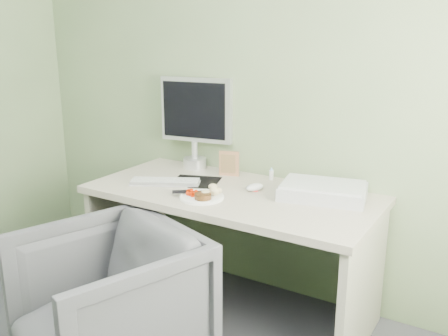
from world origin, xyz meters
The scene contains 15 objects.
wall_back centered at (0.00, 2.00, 1.35)m, with size 3.50×3.50×0.00m, color gray.
desk centered at (0.00, 1.62, 0.55)m, with size 1.60×0.75×0.73m.
plate centered at (-0.07, 1.44, 0.74)m, with size 0.23×0.23×0.01m, color white.
steak centered at (-0.04, 1.41, 0.76)m, with size 0.09×0.09×0.03m, color black.
potato_pile centered at (-0.03, 1.49, 0.77)m, with size 0.10×0.07×0.06m, color tan.
carrot_heap centered at (-0.12, 1.43, 0.76)m, with size 0.06×0.05×0.04m, color red.
steak_knife centered at (-0.17, 1.43, 0.75)m, with size 0.17×0.14×0.01m.
mousepad centered at (-0.27, 1.67, 0.73)m, with size 0.26×0.23×0.00m, color black.
keyboard centered at (-0.40, 1.54, 0.74)m, with size 0.39×0.11×0.02m, color white.
computer_mouse centered at (0.11, 1.70, 0.75)m, with size 0.06×0.11×0.04m, color white.
photo_frame centered at (-0.16, 1.88, 0.81)m, with size 0.12×0.01×0.15m, color #996747.
eyedrop_bottle centered at (0.09, 1.94, 0.77)m, with size 0.03×0.03×0.08m.
scanner centered at (0.47, 1.78, 0.76)m, with size 0.44×0.29×0.07m, color #AEB0B6.
monitor centered at (-0.45, 1.94, 1.05)m, with size 0.48×0.16×0.57m.
desk_chair centered at (-0.22, 0.87, 0.35)m, with size 0.75×0.77×0.70m, color #3B3C41.
Camera 1 is at (1.32, -0.62, 1.59)m, focal length 40.00 mm.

